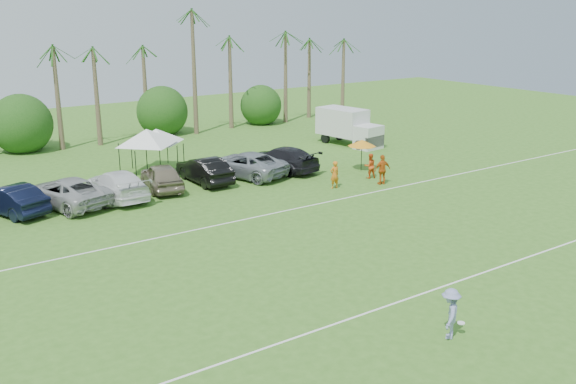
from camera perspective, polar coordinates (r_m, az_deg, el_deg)
ground at (r=24.75m, az=14.11°, el=-10.79°), size 120.00×120.00×0.00m
field_lines at (r=30.06m, az=2.64°, el=-5.33°), size 80.00×12.10×0.01m
palm_tree_4 at (r=53.92m, az=-21.02°, el=11.37°), size 2.40×2.40×8.90m
palm_tree_5 at (r=54.97m, az=-16.99°, el=12.72°), size 2.40×2.40×9.90m
palm_tree_6 at (r=56.30m, az=-13.10°, el=13.94°), size 2.40×2.40×10.90m
palm_tree_7 at (r=57.89m, az=-9.36°, el=15.03°), size 2.40×2.40×11.90m
palm_tree_8 at (r=60.32m, az=-4.85°, el=12.76°), size 2.40×2.40×8.90m
palm_tree_9 at (r=62.91m, az=-0.81°, el=13.75°), size 2.40×2.40×9.90m
palm_tree_10 at (r=65.80m, az=2.93°, el=14.59°), size 2.40×2.40×10.90m
palm_tree_11 at (r=68.29m, az=5.70°, el=15.30°), size 2.40×2.40×11.90m
bush_tree_1 at (r=55.11m, az=-22.70°, el=5.30°), size 4.00×4.00×4.00m
bush_tree_2 at (r=58.70m, az=-11.18°, el=6.84°), size 4.00×4.00×4.00m
bush_tree_3 at (r=63.29m, az=-2.81°, el=7.78°), size 4.00×4.00×4.00m
sideline_player_a at (r=40.26m, az=4.16°, el=1.54°), size 0.66×0.45×1.75m
sideline_player_b at (r=42.91m, az=7.29°, el=2.31°), size 0.95×0.83×1.66m
sideline_player_c at (r=41.47m, az=8.39°, el=1.98°), size 1.20×0.69×1.94m
box_truck at (r=53.18m, az=5.42°, el=5.87°), size 2.97×5.95×2.93m
canopy_tent_left at (r=43.98m, az=-12.48°, el=5.49°), size 4.54×4.54×3.68m
canopy_tent_right at (r=45.29m, az=-11.65°, el=5.53°), size 4.19×4.19×3.39m
market_umbrella at (r=44.59m, az=6.59°, el=4.35°), size 1.96×1.96×2.19m
frisbee_player at (r=23.01m, az=14.22°, el=-10.43°), size 1.34×1.24×1.81m
parked_car_1 at (r=38.36m, az=-23.46°, el=-0.59°), size 3.39×5.36×1.67m
parked_car_2 at (r=38.69m, az=-19.11°, el=0.00°), size 4.38×6.54×1.67m
parked_car_3 at (r=39.40m, az=-14.94°, el=0.64°), size 2.47×5.80×1.67m
parked_car_4 at (r=40.67m, az=-11.16°, el=1.36°), size 2.84×5.17×1.67m
parked_car_5 at (r=41.86m, az=-7.44°, el=1.96°), size 1.78×5.06×1.67m
parked_car_6 at (r=43.09m, az=-3.84°, el=2.47°), size 4.56×6.57×1.67m
parked_car_7 at (r=44.57m, az=-0.53°, el=2.97°), size 3.46×6.10×1.67m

